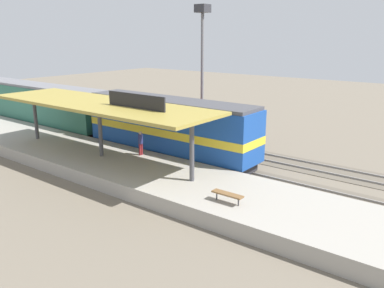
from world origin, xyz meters
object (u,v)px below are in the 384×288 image
Objects in this scene: freight_car at (164,117)px; locomotive at (169,128)px; platform_bench at (227,194)px; person_waiting at (141,142)px; light_mast at (202,43)px; passenger_carriage_single at (35,104)px.

locomotive is at bearing -135.21° from freight_car.
platform_bench is 0.14× the size of freight_car.
locomotive is 8.44× the size of person_waiting.
platform_bench is 17.25m from freight_car.
freight_car reaches higher than platform_bench.
freight_car is (10.60, 13.60, 0.63)m from platform_bench.
locomotive is 10.20m from light_mast.
passenger_carriage_single is 1.71× the size of light_mast.
locomotive is 18.00m from passenger_carriage_single.
passenger_carriage_single reaches higher than platform_bench.
light_mast is (7.80, 2.71, 5.99)m from locomotive.
person_waiting is (3.28, 9.36, 0.51)m from platform_bench.
locomotive is 1.20× the size of freight_car.
platform_bench is at bearing -127.94° from freight_car.
light_mast is at bearing -30.11° from freight_car.
platform_bench is 0.08× the size of passenger_carriage_single.
light_mast is at bearing 40.39° from platform_bench.
light_mast is 12.62m from person_waiting.
platform_bench is 19.44m from light_mast.
light_mast is at bearing 12.74° from person_waiting.
locomotive is 0.72× the size of passenger_carriage_single.
person_waiting is (-2.72, 0.33, -0.56)m from locomotive.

